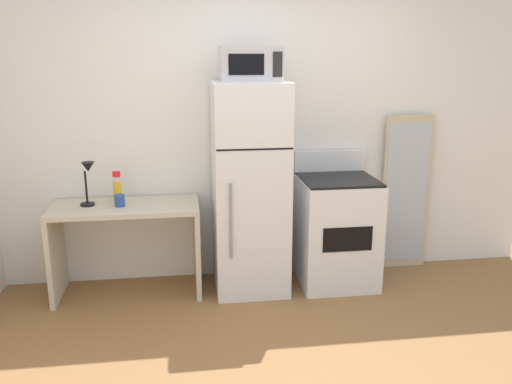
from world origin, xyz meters
TOP-DOWN VIEW (x-y plane):
  - ground_plane at (0.00, 0.00)m, footprint 12.00×12.00m
  - wall_back_white at (0.00, 1.70)m, footprint 5.00×0.10m
  - desk at (-1.09, 1.37)m, footprint 1.16×0.52m
  - desk_lamp at (-1.36, 1.38)m, footprint 0.14×0.12m
  - spray_bottle at (-1.15, 1.50)m, footprint 0.06×0.06m
  - coffee_mug at (-1.12, 1.34)m, footprint 0.08×0.08m
  - refrigerator at (-0.09, 1.34)m, footprint 0.59×0.61m
  - microwave at (-0.09, 1.32)m, footprint 0.46×0.35m
  - oven_range at (0.65, 1.33)m, footprint 0.63×0.61m
  - leaning_mirror at (1.36, 1.59)m, footprint 0.44×0.03m

SIDE VIEW (x-z plane):
  - ground_plane at x=0.00m, z-range 0.00..0.00m
  - oven_range at x=0.65m, z-range -0.08..1.02m
  - desk at x=-1.09m, z-range 0.15..0.90m
  - leaning_mirror at x=1.36m, z-range 0.00..1.40m
  - coffee_mug at x=-1.12m, z-range 0.75..0.84m
  - spray_bottle at x=-1.15m, z-range 0.72..0.97m
  - refrigerator at x=-0.09m, z-range 0.00..1.71m
  - desk_lamp at x=-1.36m, z-range 0.81..1.17m
  - wall_back_white at x=0.00m, z-range 0.00..2.60m
  - microwave at x=-0.09m, z-range 1.71..1.97m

